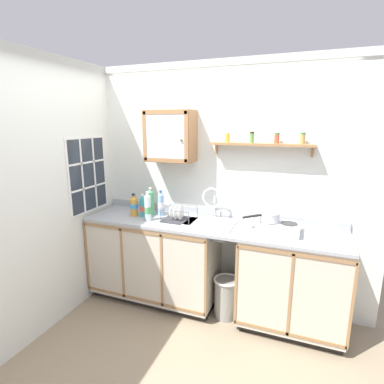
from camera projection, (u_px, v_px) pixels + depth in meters
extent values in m
plane|color=gray|center=(192.00, 335.00, 2.86)|extent=(5.68, 5.68, 0.00)
cube|color=silver|center=(217.00, 187.00, 3.26)|extent=(3.28, 0.05, 2.58)
cube|color=white|center=(219.00, 63.00, 2.96)|extent=(3.28, 0.02, 0.05)
cube|color=silver|center=(48.00, 196.00, 2.84)|extent=(0.05, 3.53, 2.58)
cube|color=black|center=(157.00, 292.00, 3.51)|extent=(1.36, 0.51, 0.08)
cube|color=beige|center=(155.00, 256.00, 3.38)|extent=(1.39, 0.57, 0.85)
cube|color=#997047|center=(140.00, 232.00, 3.03)|extent=(1.39, 0.01, 0.03)
cube|color=#997047|center=(143.00, 300.00, 3.20)|extent=(1.39, 0.01, 0.03)
cube|color=#997047|center=(87.00, 257.00, 3.36)|extent=(0.02, 0.01, 0.78)
cube|color=#997047|center=(122.00, 264.00, 3.20)|extent=(0.02, 0.01, 0.78)
cube|color=#997047|center=(162.00, 271.00, 3.03)|extent=(0.02, 0.01, 0.78)
cube|color=#997047|center=(205.00, 280.00, 2.87)|extent=(0.02, 0.01, 0.78)
cube|color=black|center=(289.00, 321.00, 3.00)|extent=(0.93, 0.51, 0.08)
cube|color=beige|center=(292.00, 280.00, 2.86)|extent=(0.95, 0.57, 0.85)
cube|color=#997047|center=(294.00, 254.00, 2.52)|extent=(0.95, 0.01, 0.03)
cube|color=#997047|center=(287.00, 334.00, 2.69)|extent=(0.95, 0.01, 0.03)
cube|color=#997047|center=(236.00, 286.00, 2.77)|extent=(0.02, 0.01, 0.78)
cube|color=#997047|center=(290.00, 296.00, 2.60)|extent=(0.02, 0.01, 0.78)
cube|color=#997047|center=(352.00, 308.00, 2.44)|extent=(0.02, 0.01, 0.78)
cube|color=#9EA3A8|center=(208.00, 225.00, 3.06)|extent=(2.64, 0.60, 0.03)
cube|color=#9EA3A8|center=(216.00, 213.00, 3.30)|extent=(2.64, 0.02, 0.08)
cube|color=silver|center=(210.00, 223.00, 3.07)|extent=(0.50, 0.44, 0.01)
cube|color=slate|center=(210.00, 233.00, 3.09)|extent=(0.42, 0.36, 0.01)
cube|color=slate|center=(215.00, 223.00, 3.25)|extent=(0.42, 0.01, 0.11)
cube|color=slate|center=(204.00, 235.00, 2.91)|extent=(0.42, 0.01, 0.11)
cylinder|color=#4C4C51|center=(210.00, 233.00, 3.09)|extent=(0.04, 0.04, 0.01)
cylinder|color=silver|center=(214.00, 216.00, 3.29)|extent=(0.05, 0.05, 0.02)
cylinder|color=silver|center=(214.00, 205.00, 3.27)|extent=(0.02, 0.02, 0.21)
torus|color=silver|center=(212.00, 198.00, 3.15)|extent=(0.21, 0.02, 0.21)
cylinder|color=silver|center=(220.00, 213.00, 3.26)|extent=(0.02, 0.02, 0.06)
cube|color=silver|center=(278.00, 228.00, 2.82)|extent=(0.38, 0.29, 0.09)
cylinder|color=#2D2D2D|center=(269.00, 221.00, 2.86)|extent=(0.15, 0.15, 0.01)
cylinder|color=#2D2D2D|center=(289.00, 224.00, 2.79)|extent=(0.15, 0.15, 0.01)
cylinder|color=black|center=(266.00, 231.00, 2.73)|extent=(0.03, 0.02, 0.03)
cylinder|color=black|center=(288.00, 234.00, 2.66)|extent=(0.03, 0.02, 0.03)
cylinder|color=silver|center=(269.00, 217.00, 2.85)|extent=(0.19, 0.19, 0.08)
torus|color=silver|center=(269.00, 212.00, 2.84)|extent=(0.20, 0.20, 0.01)
cylinder|color=black|center=(252.00, 216.00, 2.76)|extent=(0.15, 0.16, 0.02)
cylinder|color=#4CB266|center=(151.00, 203.00, 3.34)|extent=(0.07, 0.07, 0.26)
cone|color=#4CB266|center=(150.00, 191.00, 3.30)|extent=(0.07, 0.07, 0.03)
cylinder|color=white|center=(150.00, 188.00, 3.30)|extent=(0.03, 0.03, 0.02)
cylinder|color=#4C9959|center=(151.00, 205.00, 3.34)|extent=(0.07, 0.07, 0.07)
cylinder|color=teal|center=(143.00, 208.00, 3.28)|extent=(0.06, 0.06, 0.20)
cone|color=teal|center=(142.00, 197.00, 3.25)|extent=(0.06, 0.06, 0.03)
cylinder|color=white|center=(142.00, 195.00, 3.25)|extent=(0.03, 0.03, 0.02)
cylinder|color=#D84C3F|center=(143.00, 209.00, 3.28)|extent=(0.06, 0.06, 0.06)
cylinder|color=silver|center=(148.00, 209.00, 3.14)|extent=(0.07, 0.07, 0.26)
cone|color=silver|center=(147.00, 195.00, 3.11)|extent=(0.06, 0.06, 0.03)
cylinder|color=white|center=(147.00, 193.00, 3.10)|extent=(0.03, 0.03, 0.02)
cylinder|color=#4C9959|center=(148.00, 210.00, 3.14)|extent=(0.07, 0.07, 0.07)
cylinder|color=#8CB7E0|center=(161.00, 205.00, 3.31)|extent=(0.06, 0.06, 0.23)
cone|color=#8CB7E0|center=(161.00, 194.00, 3.29)|extent=(0.06, 0.06, 0.03)
cylinder|color=#2D59B2|center=(160.00, 191.00, 3.28)|extent=(0.03, 0.03, 0.02)
cylinder|color=white|center=(161.00, 205.00, 3.31)|extent=(0.07, 0.07, 0.07)
cylinder|color=gold|center=(134.00, 207.00, 3.30)|extent=(0.08, 0.08, 0.19)
cone|color=gold|center=(133.00, 197.00, 3.28)|extent=(0.08, 0.08, 0.04)
cylinder|color=#262626|center=(133.00, 194.00, 3.27)|extent=(0.04, 0.04, 0.02)
cylinder|color=#3F8CCC|center=(134.00, 206.00, 3.30)|extent=(0.09, 0.09, 0.05)
cube|color=#333338|center=(179.00, 220.00, 3.17)|extent=(0.33, 0.27, 0.01)
cylinder|color=#4C4F54|center=(161.00, 215.00, 3.09)|extent=(0.01, 0.01, 0.12)
cylinder|color=#4C4F54|center=(189.00, 219.00, 2.98)|extent=(0.01, 0.01, 0.12)
cylinder|color=#4C4F54|center=(171.00, 209.00, 3.32)|extent=(0.01, 0.01, 0.12)
cylinder|color=#4C4F54|center=(197.00, 212.00, 3.21)|extent=(0.01, 0.01, 0.12)
cylinder|color=#4C4F54|center=(174.00, 211.00, 3.02)|extent=(0.31, 0.01, 0.01)
cylinder|color=#4C4F54|center=(184.00, 205.00, 3.25)|extent=(0.31, 0.01, 0.01)
cylinder|color=white|center=(172.00, 212.00, 3.18)|extent=(0.01, 0.13, 0.13)
cylinder|color=white|center=(176.00, 212.00, 3.16)|extent=(0.01, 0.15, 0.15)
cylinder|color=white|center=(181.00, 213.00, 3.14)|extent=(0.01, 0.15, 0.15)
cylinder|color=white|center=(248.00, 223.00, 2.93)|extent=(0.08, 0.08, 0.10)
torus|color=white|center=(248.00, 221.00, 2.97)|extent=(0.03, 0.07, 0.07)
cube|color=#996B42|center=(170.00, 136.00, 3.17)|extent=(0.52, 0.25, 0.53)
cube|color=silver|center=(165.00, 137.00, 3.06)|extent=(0.43, 0.01, 0.44)
cube|color=#996B42|center=(145.00, 136.00, 3.14)|extent=(0.04, 0.01, 0.50)
cube|color=#996B42|center=(186.00, 137.00, 2.97)|extent=(0.04, 0.01, 0.50)
cube|color=#996B42|center=(164.00, 112.00, 3.00)|extent=(0.49, 0.01, 0.04)
cube|color=#996B42|center=(165.00, 160.00, 3.11)|extent=(0.49, 0.01, 0.04)
sphere|color=olive|center=(181.00, 140.00, 2.99)|extent=(0.02, 0.02, 0.02)
cube|color=#996B42|center=(261.00, 144.00, 2.91)|extent=(0.99, 0.14, 0.02)
cube|color=#996B42|center=(217.00, 149.00, 3.14)|extent=(0.02, 0.03, 0.10)
cube|color=#996B42|center=(312.00, 152.00, 2.81)|extent=(0.02, 0.03, 0.10)
cylinder|color=gold|center=(227.00, 138.00, 3.01)|extent=(0.05, 0.05, 0.09)
cylinder|color=white|center=(227.00, 132.00, 3.00)|extent=(0.05, 0.05, 0.02)
cylinder|color=#598C3F|center=(252.00, 138.00, 2.92)|extent=(0.04, 0.04, 0.09)
cylinder|color=black|center=(252.00, 132.00, 2.91)|extent=(0.04, 0.04, 0.02)
cylinder|color=#CC4C33|center=(277.00, 139.00, 2.85)|extent=(0.05, 0.05, 0.08)
cylinder|color=#33723F|center=(277.00, 134.00, 2.84)|extent=(0.05, 0.05, 0.02)
cylinder|color=tan|center=(302.00, 139.00, 2.77)|extent=(0.05, 0.05, 0.09)
cylinder|color=#33723F|center=(303.00, 133.00, 2.76)|extent=(0.05, 0.05, 0.02)
cube|color=#262D38|center=(88.00, 175.00, 3.28)|extent=(0.01, 0.55, 0.78)
cube|color=white|center=(87.00, 175.00, 3.29)|extent=(0.02, 0.59, 0.82)
cube|color=white|center=(82.00, 176.00, 3.19)|extent=(0.01, 0.02, 0.78)
cube|color=white|center=(95.00, 173.00, 3.37)|extent=(0.01, 0.02, 0.78)
cube|color=white|center=(90.00, 187.00, 3.31)|extent=(0.01, 0.55, 0.02)
cube|color=white|center=(88.00, 162.00, 3.25)|extent=(0.01, 0.55, 0.02)
cylinder|color=gray|center=(226.00, 298.00, 3.10)|extent=(0.24, 0.24, 0.41)
torus|color=white|center=(227.00, 280.00, 3.06)|extent=(0.27, 0.27, 0.02)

